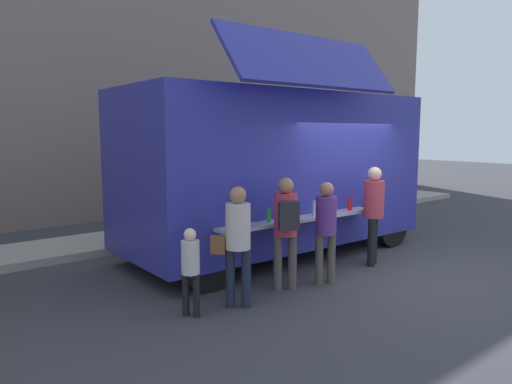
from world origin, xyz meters
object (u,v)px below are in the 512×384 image
food_truck_main (276,168)px  child_near_queue (190,264)px  customer_front_ordering (326,223)px  customer_rear_waiting (237,236)px  customer_extra_browsing (374,207)px  customer_mid_with_backpack (286,222)px  trash_bin (324,197)px

food_truck_main → child_near_queue: 3.54m
customer_front_ordering → child_near_queue: 2.33m
customer_rear_waiting → customer_extra_browsing: customer_extra_browsing is taller
customer_mid_with_backpack → child_near_queue: customer_mid_with_backpack is taller
trash_bin → customer_mid_with_backpack: 6.64m
food_truck_main → customer_front_ordering: (-0.64, -1.88, -0.71)m
customer_rear_waiting → child_near_queue: (-0.65, 0.11, -0.29)m
trash_bin → customer_rear_waiting: 7.47m
food_truck_main → customer_rear_waiting: bearing=-140.8°
child_near_queue → customer_mid_with_backpack: bearing=-31.0°
customer_front_ordering → customer_mid_with_backpack: (-0.69, 0.16, 0.08)m
customer_mid_with_backpack → customer_extra_browsing: customer_extra_browsing is taller
customer_mid_with_backpack → child_near_queue: (-1.62, 0.02, -0.35)m
trash_bin → customer_rear_waiting: customer_rear_waiting is taller
customer_extra_browsing → child_near_queue: bearing=61.8°
customer_mid_with_backpack → customer_extra_browsing: 2.11m
customer_front_ordering → customer_extra_browsing: 1.43m
food_truck_main → customer_rear_waiting: food_truck_main is taller
trash_bin → child_near_queue: bearing=-149.6°
customer_front_ordering → customer_mid_with_backpack: customer_mid_with_backpack is taller
trash_bin → customer_mid_with_backpack: size_ratio=0.59×
food_truck_main → customer_rear_waiting: 3.01m
food_truck_main → customer_rear_waiting: size_ratio=3.60×
customer_front_ordering → customer_extra_browsing: bearing=-61.6°
trash_bin → customer_extra_browsing: size_ratio=0.57×
customer_front_ordering → customer_extra_browsing: size_ratio=0.91×
food_truck_main → customer_rear_waiting: (-2.30, -1.81, -0.69)m
trash_bin → customer_extra_browsing: bearing=-127.9°
child_near_queue → customer_extra_browsing: bearing=-30.4°
customer_extra_browsing → customer_rear_waiting: bearing=63.9°
customer_mid_with_backpack → customer_rear_waiting: bearing=128.2°
customer_mid_with_backpack → child_near_queue: bearing=122.0°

